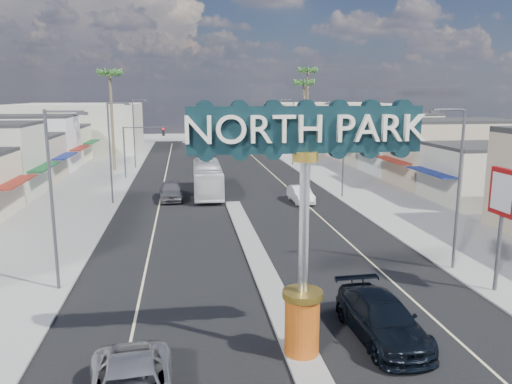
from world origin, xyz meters
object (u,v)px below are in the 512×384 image
object	(u,v)px
streetlight_r_far	(292,128)
car_parked_right	(301,194)
streetlight_r_near	(457,181)
streetlight_l_mid	(112,148)
palm_right_far	(308,76)
palm_right_mid	(304,87)
traffic_signal_left	(140,142)
streetlight_l_near	(55,192)
car_parked_left	(171,191)
city_bus	(207,179)
gateway_sign	(304,203)
palm_left_far	(110,79)
streetlight_l_far	(135,130)
suv_right	(382,319)
streetlight_r_mid	(342,144)
bank_pylon_sign	(503,199)
traffic_signal_right	(296,140)

from	to	relation	value
streetlight_r_far	car_parked_right	size ratio (longest dim) A/B	1.98
streetlight_r_near	car_parked_right	distance (m)	19.49
streetlight_l_mid	palm_right_far	distance (m)	41.53
streetlight_l_mid	car_parked_right	bearing A→B (deg)	-5.07
palm_right_mid	traffic_signal_left	bearing A→B (deg)	-151.58
streetlight_l_near	streetlight_r_far	world-z (taller)	same
streetlight_l_mid	streetlight_r_far	world-z (taller)	same
car_parked_left	city_bus	size ratio (longest dim) A/B	0.46
traffic_signal_left	gateway_sign	bearing A→B (deg)	-77.67
streetlight_l_mid	palm_left_far	size ratio (longest dim) A/B	0.69
palm_right_mid	car_parked_right	xyz separation A→B (m)	(-6.80, -27.47, -9.86)
streetlight_l_far	city_bus	xyz separation A→B (m)	(8.43, -18.61, -3.50)
traffic_signal_left	palm_left_far	size ratio (longest dim) A/B	0.46
traffic_signal_left	suv_right	bearing A→B (deg)	-72.82
streetlight_l_near	car_parked_right	distance (m)	25.27
streetlight_l_mid	car_parked_left	world-z (taller)	streetlight_l_mid
palm_right_far	car_parked_left	world-z (taller)	palm_right_far
streetlight_l_far	car_parked_right	distance (m)	29.09
streetlight_l_near	streetlight_r_near	bearing A→B (deg)	0.00
streetlight_r_far	car_parked_right	bearing A→B (deg)	-100.22
traffic_signal_left	city_bus	size ratio (longest dim) A/B	0.53
traffic_signal_left	car_parked_left	bearing A→B (deg)	-73.96
palm_right_far	streetlight_l_mid	bearing A→B (deg)	-128.48
streetlight_l_far	city_bus	world-z (taller)	streetlight_l_far
streetlight_l_mid	palm_right_mid	xyz separation A→B (m)	(23.43, 26.00, 5.54)
streetlight_r_mid	palm_right_mid	size ratio (longest dim) A/B	0.74
palm_left_far	palm_right_far	bearing A→B (deg)	23.20
palm_left_far	city_bus	distance (m)	22.26
gateway_sign	suv_right	distance (m)	6.25
streetlight_l_near	streetlight_r_near	world-z (taller)	same
streetlight_r_near	car_parked_right	xyz separation A→B (m)	(-4.23, 18.53, -4.32)
car_parked_right	car_parked_left	bearing A→B (deg)	165.10
streetlight_l_far	streetlight_r_near	bearing A→B (deg)	-63.58
gateway_sign	bank_pylon_sign	xyz separation A→B (m)	(10.96, 4.69, -1.19)
streetlight_l_mid	bank_pylon_sign	distance (m)	31.65
car_parked_left	bank_pylon_sign	size ratio (longest dim) A/B	0.84
suv_right	city_bus	world-z (taller)	city_bus
palm_left_far	streetlight_l_near	bearing A→B (deg)	-86.33
streetlight_r_mid	palm_right_mid	distance (m)	26.71
gateway_sign	streetlight_r_near	xyz separation A→B (m)	(10.43, 8.02, -0.86)
streetlight_r_far	streetlight_r_near	bearing A→B (deg)	-90.00
streetlight_l_mid	suv_right	size ratio (longest dim) A/B	1.54
gateway_sign	suv_right	bearing A→B (deg)	14.93
gateway_sign	car_parked_left	world-z (taller)	gateway_sign
streetlight_r_mid	streetlight_r_near	bearing A→B (deg)	-90.00
palm_left_far	gateway_sign	bearing A→B (deg)	-74.85
streetlight_l_far	traffic_signal_right	bearing A→B (deg)	-22.20
traffic_signal_left	palm_left_far	bearing A→B (deg)	122.43
gateway_sign	streetlight_r_far	world-z (taller)	gateway_sign
palm_left_far	bank_pylon_sign	xyz separation A→B (m)	(23.96, -43.33, -6.76)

